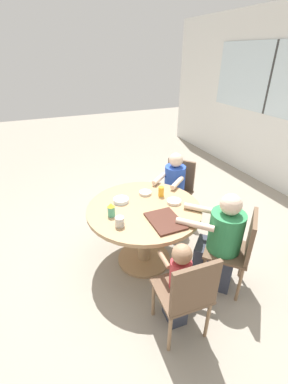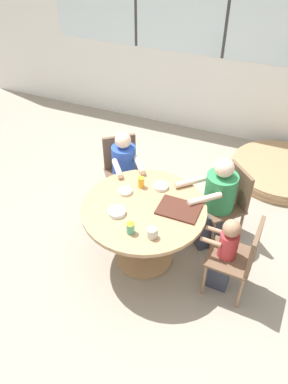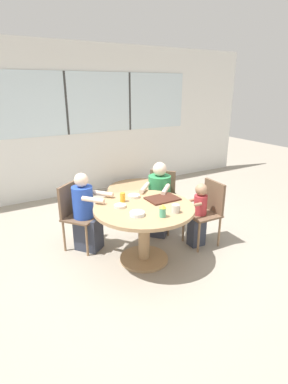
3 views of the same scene
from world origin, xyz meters
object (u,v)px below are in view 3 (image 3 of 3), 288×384
Objects in this scene: person_toddler at (198,216)px; sippy_cup at (163,211)px; chair_for_toddler at (208,207)px; bowl_white_shallow at (134,196)px; person_man_blue_shirt at (86,215)px; juice_glass at (123,197)px; chair_for_woman_green_shirt at (161,195)px; coffee_mug at (176,209)px; folded_table_stack at (141,192)px; person_woman_green_shirt at (159,202)px; bowl_fruit at (120,206)px; chair_for_man_blue_shirt at (75,210)px; bowl_cereal at (137,214)px.

person_toddler is 6.05× the size of sippy_cup.
chair_for_toddler is 5.70× the size of bowl_white_shallow.
chair_for_toddler is 1.61m from person_man_blue_shirt.
person_toddler is 1.06m from juice_glass.
person_toddler is 0.91m from bowl_white_shallow.
person_toddler reaches higher than chair_for_woman_green_shirt.
coffee_mug is 0.62× the size of bowl_white_shallow.
juice_glass reaches higher than bowl_white_shallow.
folded_table_stack is at bearing 54.38° from juice_glass.
chair_for_toddler is 9.22× the size of coffee_mug.
bowl_white_shallow is (0.02, 0.68, -0.06)m from sippy_cup.
person_woman_green_shirt is 11.11× the size of coffee_mug.
bowl_fruit is at bearing 76.07° from chair_for_woman_green_shirt.
person_man_blue_shirt is at bearing 41.96° from person_woman_green_shirt.
person_woman_green_shirt reaches higher than juice_glass.
chair_for_toddler is (1.57, -0.80, 0.00)m from chair_for_man_blue_shirt.
folded_table_stack is at bearing -1.69° from chair_for_toddler.
bowl_cereal is (-0.41, 0.15, -0.03)m from coffee_mug.
person_toddler reaches higher than bowl_white_shallow.
person_woman_green_shirt is at bearing 22.01° from juice_glass.
sippy_cup is (-0.67, -1.03, 0.27)m from chair_for_woman_green_shirt.
person_woman_green_shirt reaches higher than bowl_cereal.
person_toddler is 7.73× the size of juice_glass.
person_toddler is 1.12m from bowl_fruit.
person_toddler is at bearing 112.10° from chair_for_man_blue_shirt.
chair_for_woman_green_shirt is 7.70× the size of juice_glass.
bowl_white_shallow is at bearing 107.93° from chair_for_man_blue_shirt.
sippy_cup is (0.52, -0.98, 0.32)m from person_man_blue_shirt.
bowl_white_shallow is at bearing 104.58° from coffee_mug.
juice_glass is 0.19m from bowl_fruit.
chair_for_woman_green_shirt is 5.70× the size of bowl_white_shallow.
chair_for_man_blue_shirt is at bearing 36.12° from person_woman_green_shirt.
person_man_blue_shirt is at bearing 65.83° from person_toddler.
bowl_cereal is at bearing 141.82° from sippy_cup.
juice_glass is 0.45m from bowl_cereal.
chair_for_woman_green_shirt reaches higher than bowl_cereal.
chair_for_man_blue_shirt is 6.03× the size of sippy_cup.
person_woman_green_shirt is at bearing 68.10° from coffee_mug.
coffee_mug reaches higher than bowl_cereal.
juice_glass is at bearing 105.02° from sippy_cup.
chair_for_toddler is 1.18m from juice_glass.
chair_for_toddler reaches higher than juice_glass.
sippy_cup is (-0.55, -0.91, 0.32)m from person_woman_green_shirt.
person_man_blue_shirt reaches higher than person_toddler.
chair_for_toddler is at bearing 114.34° from chair_for_man_blue_shirt.
juice_glass reaches higher than bowl_fruit.
bowl_cereal is at bearing 74.93° from chair_for_man_blue_shirt.
chair_for_toddler reaches higher than bowl_fruit.
person_woman_green_shirt is 1.11m from sippy_cup.
bowl_white_shallow is (0.54, -0.30, 0.26)m from person_man_blue_shirt.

